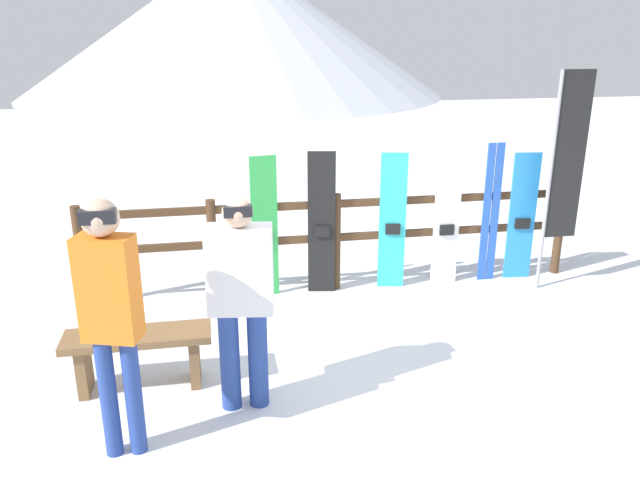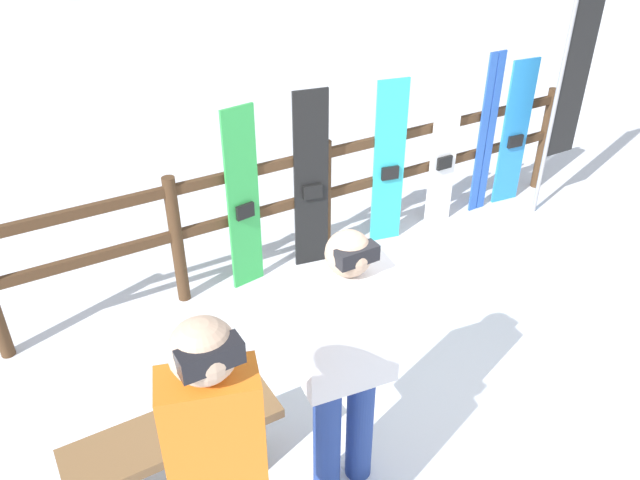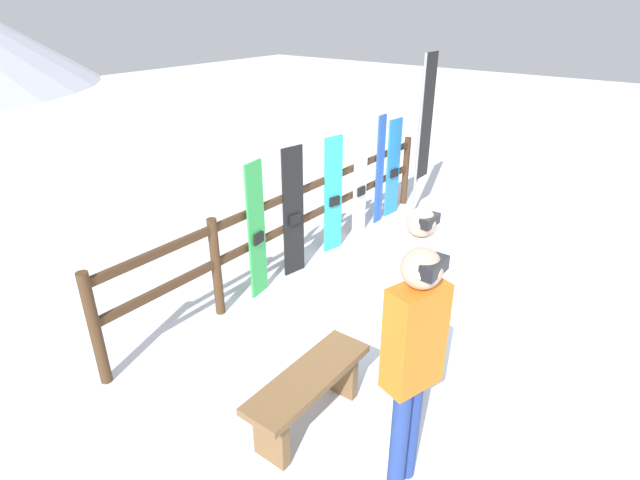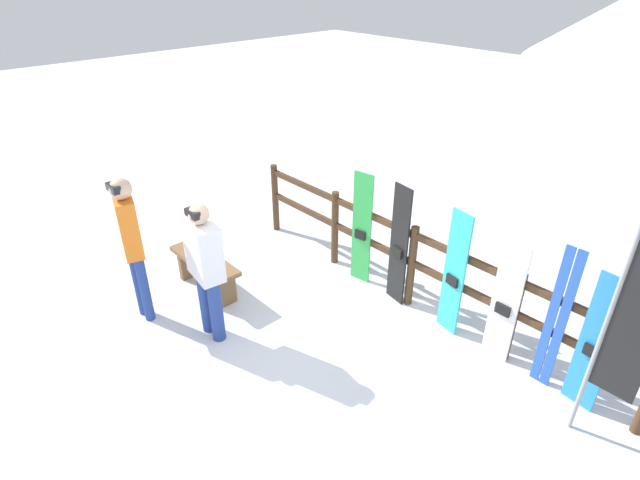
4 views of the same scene
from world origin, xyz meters
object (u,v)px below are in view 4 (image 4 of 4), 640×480
at_px(person_white, 205,264).
at_px(snowboard_black_stripe, 399,246).
at_px(bench, 205,267).
at_px(rental_flag, 630,315).
at_px(snowboard_cyan, 454,274).
at_px(snowboard_white, 505,303).
at_px(ski_pair_blue, 557,320).
at_px(snowboard_blue, 596,345).
at_px(person_orange, 131,238).
at_px(snowboard_green, 362,229).

bearing_deg(person_white, snowboard_black_stripe, 64.67).
relative_size(bench, rental_flag, 0.48).
bearing_deg(snowboard_cyan, rental_flag, -10.88).
relative_size(bench, snowboard_white, 0.81).
height_order(bench, ski_pair_blue, ski_pair_blue).
bearing_deg(snowboard_blue, bench, -158.12).
height_order(snowboard_cyan, ski_pair_blue, ski_pair_blue).
distance_m(person_orange, snowboard_white, 4.14).
height_order(person_white, snowboard_white, person_white).
bearing_deg(person_white, snowboard_green, 80.00).
relative_size(person_white, ski_pair_blue, 1.04).
bearing_deg(snowboard_green, snowboard_black_stripe, 0.00).
bearing_deg(rental_flag, snowboard_cyan, 169.12).
bearing_deg(rental_flag, person_white, -153.81).
distance_m(snowboard_cyan, snowboard_white, 0.64).
bearing_deg(snowboard_white, snowboard_black_stripe, 179.99).
height_order(person_orange, rental_flag, rental_flag).
relative_size(person_orange, snowboard_blue, 1.22).
xyz_separation_m(snowboard_black_stripe, snowboard_white, (1.43, -0.00, -0.07)).
height_order(bench, snowboard_white, snowboard_white).
distance_m(bench, rental_flag, 4.69).
bearing_deg(bench, person_orange, -92.04).
xyz_separation_m(snowboard_black_stripe, ski_pair_blue, (1.95, 0.00, 0.02)).
distance_m(snowboard_green, rental_flag, 3.26).
bearing_deg(person_orange, snowboard_black_stripe, 53.78).
distance_m(person_orange, ski_pair_blue, 4.56).
bearing_deg(snowboard_blue, ski_pair_blue, 179.49).
height_order(person_white, snowboard_green, person_white).
height_order(person_white, snowboard_cyan, person_white).
bearing_deg(ski_pair_blue, person_white, -144.62).
relative_size(person_orange, snowboard_black_stripe, 1.15).
height_order(person_white, snowboard_black_stripe, person_white).
relative_size(bench, snowboard_cyan, 0.76).
bearing_deg(snowboard_blue, snowboard_white, -180.00).
distance_m(ski_pair_blue, rental_flag, 0.92).
distance_m(person_white, snowboard_white, 3.20).
bearing_deg(snowboard_green, person_orange, -115.92).
bearing_deg(person_white, snowboard_cyan, 49.46).
relative_size(snowboard_blue, rental_flag, 0.62).
bearing_deg(ski_pair_blue, snowboard_blue, -0.51).
bearing_deg(rental_flag, snowboard_green, 173.91).
height_order(person_white, ski_pair_blue, person_white).
height_order(snowboard_black_stripe, snowboard_white, snowboard_black_stripe).
height_order(snowboard_green, snowboard_blue, snowboard_green).
bearing_deg(person_white, bench, 153.07).
height_order(snowboard_green, snowboard_black_stripe, snowboard_black_stripe).
distance_m(bench, person_white, 1.11).
bearing_deg(snowboard_green, snowboard_cyan, -0.00).
xyz_separation_m(ski_pair_blue, snowboard_blue, (0.39, -0.00, -0.06)).
height_order(bench, person_white, person_white).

